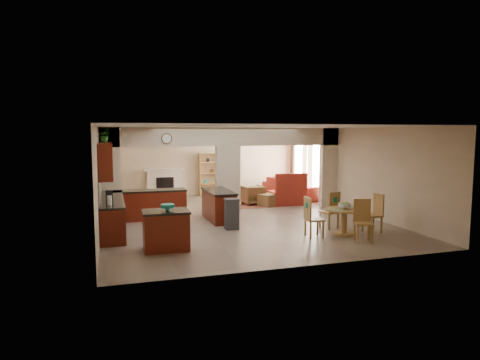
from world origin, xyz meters
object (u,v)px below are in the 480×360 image
object	(u,v)px
dining_table	(344,217)
kitchen_island	(166,230)
sofa	(291,188)
armchair	(253,195)

from	to	relation	value
dining_table	kitchen_island	bearing A→B (deg)	-178.96
dining_table	sofa	size ratio (longest dim) A/B	0.36
dining_table	sofa	xyz separation A→B (m)	(1.26, 6.18, -0.06)
dining_table	armchair	distance (m)	5.24
armchair	kitchen_island	bearing A→B (deg)	48.34
armchair	sofa	bearing A→B (deg)	-159.10
dining_table	sofa	distance (m)	6.30
kitchen_island	dining_table	xyz separation A→B (m)	(4.59, 0.08, 0.01)
sofa	armchair	size ratio (longest dim) A/B	3.57
kitchen_island	sofa	size ratio (longest dim) A/B	0.38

